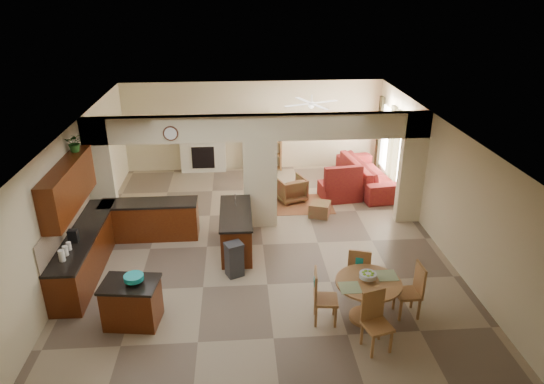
{
  "coord_description": "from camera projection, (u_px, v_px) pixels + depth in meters",
  "views": [
    {
      "loc": [
        -0.51,
        -9.73,
        5.59
      ],
      "look_at": [
        0.24,
        0.3,
        1.19
      ],
      "focal_mm": 32.0,
      "sensor_mm": 36.0,
      "label": 1
    }
  ],
  "objects": [
    {
      "name": "floor",
      "position": [
        263.0,
        245.0,
        11.16
      ],
      "size": [
        10.0,
        10.0,
        0.0
      ],
      "primitive_type": "plane",
      "color": "gray",
      "rests_on": "ground"
    },
    {
      "name": "ceiling",
      "position": [
        262.0,
        127.0,
        10.04
      ],
      "size": [
        10.0,
        10.0,
        0.0
      ],
      "primitive_type": "plane",
      "rotation": [
        3.14,
        0.0,
        0.0
      ],
      "color": "white",
      "rests_on": "wall_back"
    },
    {
      "name": "wall_back",
      "position": [
        253.0,
        126.0,
        15.17
      ],
      "size": [
        8.0,
        0.0,
        8.0
      ],
      "primitive_type": "plane",
      "rotation": [
        1.57,
        0.0,
        0.0
      ],
      "color": "beige",
      "rests_on": "floor"
    },
    {
      "name": "wall_front",
      "position": [
        285.0,
        347.0,
        6.04
      ],
      "size": [
        8.0,
        0.0,
        8.0
      ],
      "primitive_type": "plane",
      "rotation": [
        -1.57,
        0.0,
        0.0
      ],
      "color": "beige",
      "rests_on": "floor"
    },
    {
      "name": "wall_left",
      "position": [
        75.0,
        194.0,
        10.33
      ],
      "size": [
        0.0,
        10.0,
        10.0
      ],
      "primitive_type": "plane",
      "rotation": [
        1.57,
        0.0,
        1.57
      ],
      "color": "beige",
      "rests_on": "floor"
    },
    {
      "name": "wall_right",
      "position": [
        440.0,
        184.0,
        10.88
      ],
      "size": [
        0.0,
        10.0,
        10.0
      ],
      "primitive_type": "plane",
      "rotation": [
        1.57,
        0.0,
        -1.57
      ],
      "color": "beige",
      "rests_on": "floor"
    },
    {
      "name": "partition_left_pier",
      "position": [
        101.0,
        177.0,
        11.26
      ],
      "size": [
        0.6,
        0.25,
        2.8
      ],
      "primitive_type": "cube",
      "color": "beige",
      "rests_on": "floor"
    },
    {
      "name": "partition_center_pier",
      "position": [
        260.0,
        184.0,
        11.64
      ],
      "size": [
        0.8,
        0.25,
        2.2
      ],
      "primitive_type": "cube",
      "color": "beige",
      "rests_on": "floor"
    },
    {
      "name": "partition_right_pier",
      "position": [
        412.0,
        168.0,
        11.77
      ],
      "size": [
        0.6,
        0.25,
        2.8
      ],
      "primitive_type": "cube",
      "color": "beige",
      "rests_on": "floor"
    },
    {
      "name": "partition_header",
      "position": [
        259.0,
        128.0,
        11.07
      ],
      "size": [
        8.0,
        0.25,
        0.6
      ],
      "primitive_type": "cube",
      "color": "beige",
      "rests_on": "partition_center_pier"
    },
    {
      "name": "kitchen_counter",
      "position": [
        114.0,
        237.0,
        10.53
      ],
      "size": [
        2.52,
        3.29,
        1.48
      ],
      "color": "#421407",
      "rests_on": "floor"
    },
    {
      "name": "upper_cabinets",
      "position": [
        68.0,
        186.0,
        9.4
      ],
      "size": [
        0.35,
        2.4,
        0.9
      ],
      "primitive_type": "cube",
      "color": "#421407",
      "rests_on": "wall_left"
    },
    {
      "name": "peninsula",
      "position": [
        236.0,
        230.0,
        10.84
      ],
      "size": [
        0.7,
        1.85,
        0.91
      ],
      "color": "#421407",
      "rests_on": "floor"
    },
    {
      "name": "wall_clock",
      "position": [
        171.0,
        133.0,
        10.82
      ],
      "size": [
        0.34,
        0.03,
        0.34
      ],
      "primitive_type": "cylinder",
      "rotation": [
        1.57,
        0.0,
        0.0
      ],
      "color": "#532A1B",
      "rests_on": "partition_header"
    },
    {
      "name": "rug",
      "position": [
        302.0,
        204.0,
        13.16
      ],
      "size": [
        1.6,
        1.3,
        0.01
      ],
      "primitive_type": "cube",
      "color": "brown",
      "rests_on": "floor"
    },
    {
      "name": "fireplace",
      "position": [
        203.0,
        153.0,
        15.22
      ],
      "size": [
        1.6,
        0.35,
        1.2
      ],
      "color": "beige",
      "rests_on": "floor"
    },
    {
      "name": "shelving_unit",
      "position": [
        265.0,
        143.0,
        15.23
      ],
      "size": [
        1.0,
        0.32,
        1.8
      ],
      "primitive_type": "cube",
      "color": "#9C6235",
      "rests_on": "floor"
    },
    {
      "name": "window_a",
      "position": [
        404.0,
        158.0,
        13.05
      ],
      "size": [
        0.02,
        0.9,
        1.9
      ],
      "primitive_type": "cube",
      "color": "white",
      "rests_on": "wall_right"
    },
    {
      "name": "window_b",
      "position": [
        386.0,
        139.0,
        14.61
      ],
      "size": [
        0.02,
        0.9,
        1.9
      ],
      "primitive_type": "cube",
      "color": "white",
      "rests_on": "wall_right"
    },
    {
      "name": "glazed_door",
      "position": [
        394.0,
        153.0,
        13.89
      ],
      "size": [
        0.02,
        0.7,
        2.1
      ],
      "primitive_type": "cube",
      "color": "white",
      "rests_on": "wall_right"
    },
    {
      "name": "drape_a_left",
      "position": [
        410.0,
        166.0,
        12.5
      ],
      "size": [
        0.1,
        0.28,
        2.3
      ],
      "primitive_type": "cube",
      "color": "#3A2117",
      "rests_on": "wall_right"
    },
    {
      "name": "drape_a_right",
      "position": [
        396.0,
        151.0,
        13.6
      ],
      "size": [
        0.1,
        0.28,
        2.3
      ],
      "primitive_type": "cube",
      "color": "#3A2117",
      "rests_on": "wall_right"
    },
    {
      "name": "drape_b_left",
      "position": [
        391.0,
        145.0,
        14.06
      ],
      "size": [
        0.1,
        0.28,
        2.3
      ],
      "primitive_type": "cube",
      "color": "#3A2117",
      "rests_on": "wall_right"
    },
    {
      "name": "drape_b_right",
      "position": [
        379.0,
        133.0,
        15.15
      ],
      "size": [
        0.1,
        0.28,
        2.3
      ],
      "primitive_type": "cube",
      "color": "#3A2117",
      "rests_on": "wall_right"
    },
    {
      "name": "ceiling_fan",
      "position": [
        311.0,
        103.0,
        12.98
      ],
      "size": [
        1.0,
        1.0,
        0.1
      ],
      "primitive_type": "cylinder",
      "color": "white",
      "rests_on": "ceiling"
    },
    {
      "name": "kitchen_island",
      "position": [
        132.0,
        303.0,
        8.47
      ],
      "size": [
        1.04,
        0.81,
        0.83
      ],
      "rotation": [
        0.0,
        0.0,
        -0.13
      ],
      "color": "#421407",
      "rests_on": "floor"
    },
    {
      "name": "teal_bowl",
      "position": [
        134.0,
        279.0,
        8.26
      ],
      "size": [
        0.34,
        0.34,
        0.16
      ],
      "primitive_type": "cylinder",
      "color": "teal",
      "rests_on": "kitchen_island"
    },
    {
      "name": "trash_can",
      "position": [
        234.0,
        261.0,
        9.88
      ],
      "size": [
        0.41,
        0.38,
        0.69
      ],
      "primitive_type": "cube",
      "rotation": [
        0.0,
        0.0,
        0.42
      ],
      "color": "#2D2E30",
      "rests_on": "floor"
    },
    {
      "name": "dining_table",
      "position": [
        367.0,
        294.0,
        8.53
      ],
      "size": [
        1.16,
        1.16,
        0.79
      ],
      "color": "#9C6235",
      "rests_on": "floor"
    },
    {
      "name": "fruit_bowl",
      "position": [
        368.0,
        276.0,
        8.43
      ],
      "size": [
        0.3,
        0.3,
        0.16
      ],
      "primitive_type": "cylinder",
      "color": "#7BBC28",
      "rests_on": "dining_table"
    },
    {
      "name": "sofa",
      "position": [
        369.0,
        174.0,
        14.16
      ],
      "size": [
        2.91,
        1.45,
        0.82
      ],
      "primitive_type": "imported",
      "rotation": [
        0.0,
        0.0,
        1.7
      ],
      "color": "maroon",
      "rests_on": "floor"
    },
    {
      "name": "chaise",
      "position": [
        340.0,
        191.0,
        13.48
      ],
      "size": [
        1.16,
        0.99,
        0.42
      ],
      "primitive_type": "cube",
      "rotation": [
        0.0,
        0.0,
        0.13
      ],
      "color": "maroon",
      "rests_on": "floor"
    },
    {
      "name": "armchair",
      "position": [
        291.0,
        189.0,
        13.29
      ],
      "size": [
        0.93,
        0.95,
        0.68
      ],
      "primitive_type": "imported",
      "rotation": [
        0.0,
        0.0,
        3.49
      ],
      "color": "maroon",
      "rests_on": "floor"
    },
    {
      "name": "ottoman",
      "position": [
        320.0,
        209.0,
        12.47
      ],
      "size": [
        0.64,
        0.64,
        0.36
      ],
      "primitive_type": "cube",
      "rotation": [
        0.0,
        0.0,
        -0.35
      ],
      "color": "maroon",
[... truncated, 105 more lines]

